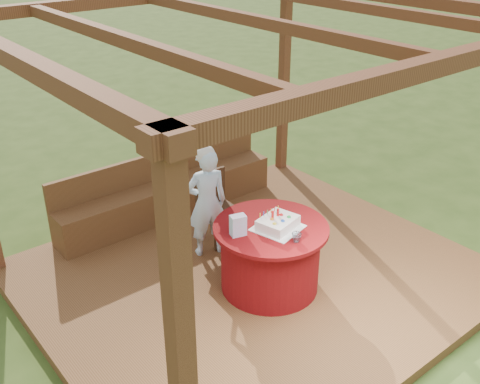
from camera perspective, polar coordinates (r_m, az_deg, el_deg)
name	(u,v)px	position (r m, az deg, el deg)	size (l,w,h in m)	color
ground	(254,281)	(6.25, 1.46, -9.01)	(60.00, 60.00, 0.00)	#2F4717
deck	(254,276)	(6.22, 1.47, -8.57)	(4.50, 4.00, 0.12)	brown
pergola	(257,63)	(5.22, 1.77, 12.92)	(4.50, 4.00, 2.72)	brown
bench	(168,195)	(7.25, -7.33, -0.26)	(3.00, 0.42, 0.80)	brown
table	(270,256)	(5.77, 3.08, -6.53)	(1.16, 1.16, 0.73)	maroon
chair	(215,204)	(6.55, -2.51, -1.20)	(0.42, 0.42, 0.85)	#3E2513
elderly_woman	(207,201)	(6.19, -3.39, -0.89)	(0.54, 0.44, 1.32)	#A5D6F5
birthday_cake	(278,223)	(5.52, 3.86, -3.17)	(0.51, 0.51, 0.19)	white
gift_bag	(238,225)	(5.38, -0.20, -3.41)	(0.15, 0.09, 0.21)	#E795CC
drinking_glass	(297,237)	(5.33, 5.76, -4.62)	(0.10, 0.10, 0.09)	white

